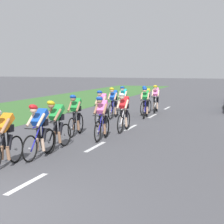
# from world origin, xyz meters

# --- Properties ---
(grass_verge) EXTENTS (7.00, 60.00, 0.01)m
(grass_verge) POSITION_xyz_m (-8.17, 14.00, 0.00)
(grass_verge) COLOR #3D7033
(grass_verge) RESTS_ON ground
(lane_markings_centre) EXTENTS (0.14, 21.60, 0.01)m
(lane_markings_centre) POSITION_xyz_m (0.00, 7.75, 0.00)
(lane_markings_centre) COLOR white
(lane_markings_centre) RESTS_ON ground
(cyclist_lead) EXTENTS (0.42, 1.72, 1.56)m
(cyclist_lead) POSITION_xyz_m (-1.23, 2.68, 0.79)
(cyclist_lead) COLOR black
(cyclist_lead) RESTS_ON ground
(cyclist_second) EXTENTS (0.42, 1.72, 1.56)m
(cyclist_second) POSITION_xyz_m (-0.91, 3.86, 0.79)
(cyclist_second) COLOR black
(cyclist_second) RESTS_ON ground
(cyclist_third) EXTENTS (0.44, 1.72, 1.56)m
(cyclist_third) POSITION_xyz_m (-0.99, 5.01, 0.79)
(cyclist_third) COLOR black
(cyclist_third) RESTS_ON ground
(cyclist_fourth) EXTENTS (0.45, 1.72, 1.56)m
(cyclist_fourth) POSITION_xyz_m (-1.42, 7.37, 0.79)
(cyclist_fourth) COLOR black
(cyclist_fourth) RESTS_ON ground
(cyclist_fifth) EXTENTS (0.44, 1.72, 1.56)m
(cyclist_fifth) POSITION_xyz_m (-0.23, 6.94, 0.79)
(cyclist_fifth) COLOR black
(cyclist_fifth) RESTS_ON ground
(cyclist_sixth) EXTENTS (0.42, 1.72, 1.56)m
(cyclist_sixth) POSITION_xyz_m (-1.39, 10.00, 0.79)
(cyclist_sixth) COLOR black
(cyclist_sixth) RESTS_ON ground
(cyclist_seventh) EXTENTS (0.42, 1.72, 1.56)m
(cyclist_seventh) POSITION_xyz_m (-0.00, 8.76, 0.79)
(cyclist_seventh) COLOR black
(cyclist_seventh) RESTS_ON ground
(cyclist_eighth) EXTENTS (0.43, 1.72, 1.56)m
(cyclist_eighth) POSITION_xyz_m (-1.65, 12.31, 0.79)
(cyclist_eighth) COLOR black
(cyclist_eighth) RESTS_ON ground
(cyclist_ninth) EXTENTS (0.45, 1.72, 1.56)m
(cyclist_ninth) POSITION_xyz_m (-0.51, 14.34, 0.79)
(cyclist_ninth) COLOR black
(cyclist_ninth) RESTS_ON ground
(cyclist_tenth) EXTENTS (0.45, 1.72, 1.56)m
(cyclist_tenth) POSITION_xyz_m (-1.57, 13.69, 0.79)
(cyclist_tenth) COLOR black
(cyclist_tenth) RESTS_ON ground
(cyclist_eleventh) EXTENTS (0.45, 1.72, 1.56)m
(cyclist_eleventh) POSITION_xyz_m (-0.19, 12.96, 0.79)
(cyclist_eleventh) COLOR black
(cyclist_eleventh) RESTS_ON ground
(cyclist_twelfth) EXTENTS (0.45, 1.72, 1.56)m
(cyclist_twelfth) POSITION_xyz_m (-0.19, 15.32, 0.79)
(cyclist_twelfth) COLOR black
(cyclist_twelfth) RESTS_ON ground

